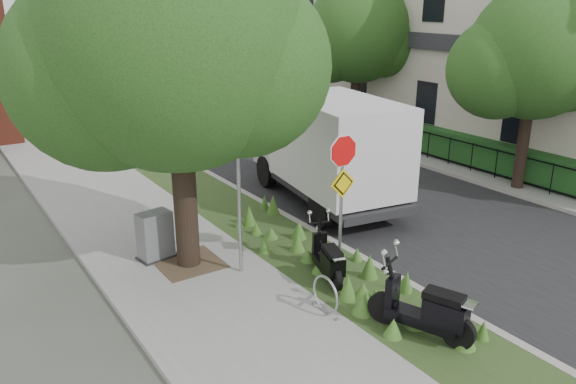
# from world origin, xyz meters

# --- Properties ---
(ground) EXTENTS (120.00, 120.00, 0.00)m
(ground) POSITION_xyz_m (0.00, 0.00, 0.00)
(ground) COLOR #4C5147
(ground) RESTS_ON ground
(sidewalk_near) EXTENTS (3.50, 60.00, 0.12)m
(sidewalk_near) POSITION_xyz_m (-4.25, 10.00, 0.06)
(sidewalk_near) COLOR gray
(sidewalk_near) RESTS_ON ground
(verge) EXTENTS (2.00, 60.00, 0.12)m
(verge) POSITION_xyz_m (-1.50, 10.00, 0.06)
(verge) COLOR #30411C
(verge) RESTS_ON ground
(kerb_near) EXTENTS (0.20, 60.00, 0.13)m
(kerb_near) POSITION_xyz_m (-0.50, 10.00, 0.07)
(kerb_near) COLOR #9E9991
(kerb_near) RESTS_ON ground
(road) EXTENTS (7.00, 60.00, 0.01)m
(road) POSITION_xyz_m (3.00, 10.00, 0.01)
(road) COLOR black
(road) RESTS_ON ground
(kerb_far) EXTENTS (0.20, 60.00, 0.13)m
(kerb_far) POSITION_xyz_m (6.50, 10.00, 0.07)
(kerb_far) COLOR #9E9991
(kerb_far) RESTS_ON ground
(footpath_far) EXTENTS (3.20, 60.00, 0.12)m
(footpath_far) POSITION_xyz_m (8.20, 10.00, 0.06)
(footpath_far) COLOR gray
(footpath_far) RESTS_ON ground
(street_tree_main) EXTENTS (6.21, 5.54, 7.66)m
(street_tree_main) POSITION_xyz_m (-4.08, 2.86, 4.80)
(street_tree_main) COLOR black
(street_tree_main) RESTS_ON ground
(bare_post) EXTENTS (0.08, 0.08, 4.00)m
(bare_post) POSITION_xyz_m (-3.20, 1.80, 2.12)
(bare_post) COLOR #A5A8AD
(bare_post) RESTS_ON ground
(bike_hoop) EXTENTS (0.06, 0.78, 0.77)m
(bike_hoop) POSITION_xyz_m (-2.70, -0.60, 0.50)
(bike_hoop) COLOR #A5A8AD
(bike_hoop) RESTS_ON ground
(sign_assembly) EXTENTS (0.94, 0.08, 3.22)m
(sign_assembly) POSITION_xyz_m (-1.40, 0.58, 2.33)
(sign_assembly) COLOR #A5A8AD
(sign_assembly) RESTS_ON ground
(fence_far) EXTENTS (0.04, 24.00, 1.00)m
(fence_far) POSITION_xyz_m (7.20, 10.00, 0.67)
(fence_far) COLOR black
(fence_far) RESTS_ON ground
(hedge_far) EXTENTS (1.00, 24.00, 1.10)m
(hedge_far) POSITION_xyz_m (7.90, 10.00, 0.67)
(hedge_far) COLOR #184519
(hedge_far) RESTS_ON footpath_far
(terrace_houses) EXTENTS (7.40, 26.40, 8.20)m
(terrace_houses) POSITION_xyz_m (11.49, 10.00, 4.16)
(terrace_houses) COLOR beige
(terrace_houses) RESTS_ON ground
(far_tree_a) EXTENTS (4.60, 4.10, 6.22)m
(far_tree_a) POSITION_xyz_m (6.94, 2.05, 4.13)
(far_tree_a) COLOR black
(far_tree_a) RESTS_ON ground
(far_tree_b) EXTENTS (4.83, 4.31, 6.56)m
(far_tree_b) POSITION_xyz_m (6.94, 10.05, 4.37)
(far_tree_b) COLOR black
(far_tree_b) RESTS_ON ground
(far_tree_c) EXTENTS (4.37, 3.89, 5.93)m
(far_tree_c) POSITION_xyz_m (6.94, 18.04, 3.95)
(far_tree_c) COLOR black
(far_tree_c) RESTS_ON ground
(scooter_near) EXTENTS (0.71, 1.66, 0.82)m
(scooter_near) POSITION_xyz_m (-1.86, 0.37, 0.52)
(scooter_near) COLOR black
(scooter_near) RESTS_ON ground
(scooter_far) EXTENTS (0.91, 1.93, 0.96)m
(scooter_far) POSITION_xyz_m (-1.68, -2.34, 0.59)
(scooter_far) COLOR black
(scooter_far) RESTS_ON ground
(box_truck) EXTENTS (3.26, 6.32, 2.73)m
(box_truck) POSITION_xyz_m (1.29, 4.53, 1.78)
(box_truck) COLOR #262628
(box_truck) RESTS_ON ground
(utility_cabinet) EXTENTS (0.91, 0.68, 1.12)m
(utility_cabinet) POSITION_xyz_m (-4.50, 3.50, 0.65)
(utility_cabinet) COLOR #262628
(utility_cabinet) RESTS_ON ground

